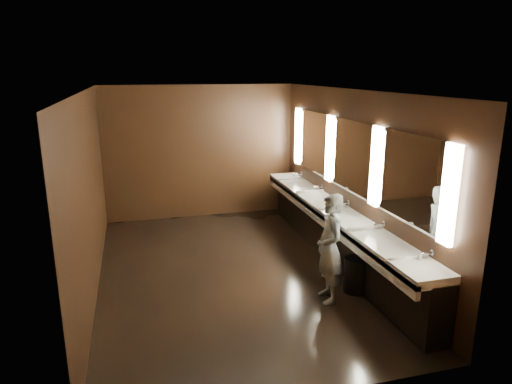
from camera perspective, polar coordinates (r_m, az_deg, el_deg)
floor at (r=7.34m, az=-3.13°, el=-9.89°), size 6.00×6.00×0.00m
ceiling at (r=6.66m, az=-3.47°, el=12.52°), size 4.00×6.00×0.02m
wall_back at (r=9.76m, az=-6.97°, el=4.96°), size 4.00×0.02×2.80m
wall_front at (r=4.13m, az=5.51°, el=-9.18°), size 4.00×0.02×2.80m
wall_left at (r=6.76m, az=-20.11°, el=-0.37°), size 0.02×6.00×2.80m
wall_right at (r=7.52m, az=11.79°, el=1.74°), size 0.02×6.00×2.80m
sink_counter at (r=7.69m, az=10.05°, el=-4.92°), size 0.55×5.40×1.01m
mirror_band at (r=7.44m, az=11.79°, el=4.35°), size 0.06×5.03×1.15m
person at (r=6.28m, az=9.20°, el=-6.98°), size 0.41×0.58×1.51m
trash_bin at (r=6.77m, az=12.28°, el=-10.10°), size 0.39×0.39×0.51m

